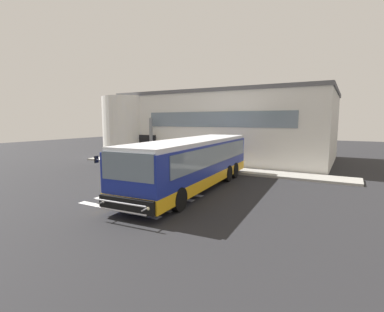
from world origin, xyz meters
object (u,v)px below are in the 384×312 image
at_px(passenger_near_column, 151,152).
at_px(passenger_by_doorway, 163,153).
at_px(bus_main_foreground, 193,164).
at_px(entry_support_column, 151,140).

relative_size(passenger_near_column, passenger_by_doorway, 1.00).
relative_size(bus_main_foreground, passenger_near_column, 7.14).
bearing_deg(entry_support_column, passenger_near_column, -54.36).
xyz_separation_m(entry_support_column, bus_main_foreground, (7.84, -6.56, -0.70)).
bearing_deg(passenger_by_doorway, bus_main_foreground, -42.97).
xyz_separation_m(bus_main_foreground, passenger_by_doorway, (-5.83, 5.44, -0.26)).
xyz_separation_m(bus_main_foreground, passenger_near_column, (-7.02, 5.41, -0.22)).
relative_size(entry_support_column, passenger_by_doorway, 2.26).
distance_m(passenger_near_column, passenger_by_doorway, 1.19).
height_order(bus_main_foreground, passenger_near_column, bus_main_foreground).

